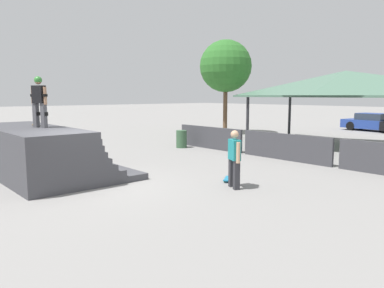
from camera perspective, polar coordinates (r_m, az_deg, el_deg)
The scene contains 11 objects.
ground_plane at distance 11.00m, azimuth -15.07°, elevation -6.30°, with size 160.00×160.00×0.00m, color gray.
quarter_pipe_ramp at distance 13.02m, azimuth -22.40°, elevation -1.34°, with size 5.78×3.56×1.56m.
skater_on_deck at distance 12.56m, azimuth -22.28°, elevation 6.46°, with size 0.67×0.41×1.58m.
skateboard_on_deck at distance 13.23m, azimuth -22.68°, elevation 2.78°, with size 0.81×0.47×0.09m.
bystander_walking at distance 10.36m, azimuth 6.47°, elevation -1.86°, with size 0.63×0.38×1.61m.
skateboard_on_ground at distance 11.38m, azimuth 5.47°, elevation -5.31°, with size 0.61×0.73×0.09m.
barrier_fence at distance 15.28m, azimuth 14.00°, elevation -0.44°, with size 12.67×0.12×1.05m.
pavilion_shelter at distance 20.04m, azimuth 22.29°, elevation 8.44°, with size 10.53×4.70×3.75m.
tree_beside_pavilion at distance 25.28m, azimuth 5.16°, elevation 11.70°, with size 3.43×3.43×6.17m.
trash_bin at distance 18.35m, azimuth -1.61°, elevation 0.76°, with size 0.52×0.52×0.85m, color #385B3D.
parked_car_blue at distance 29.77m, azimuth 25.86°, elevation 2.94°, with size 4.34×2.05×1.27m.
Camera 1 is at (9.62, -4.67, 2.57)m, focal length 35.00 mm.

